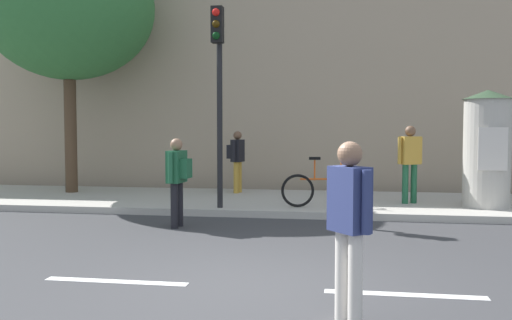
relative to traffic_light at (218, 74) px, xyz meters
The scene contains 12 objects.
ground_plane 6.26m from the traffic_light, 72.75° to the right, with size 80.00×80.00×0.00m, color #38383A.
sidewalk_curb 3.79m from the traffic_light, 47.24° to the left, with size 36.00×4.00×0.15m, color #B2ADA3.
lane_markings 6.26m from the traffic_light, 72.75° to the right, with size 25.80×0.16×0.01m.
building_backdrop 7.06m from the traffic_light, 76.47° to the left, with size 36.00×5.00×8.52m, color tan.
traffic_light is the anchor object (origin of this frame).
poster_column 6.00m from the traffic_light, 11.06° to the left, with size 1.07×1.07×2.53m.
street_tree 5.50m from the traffic_light, 153.09° to the left, with size 4.49×4.49×6.80m.
pedestrian_in_red_top 7.09m from the traffic_light, 66.55° to the right, with size 0.44×0.46×1.75m.
pedestrian_in_light_jacket 2.56m from the traffic_light, 105.98° to the right, with size 0.42×0.67×1.67m.
pedestrian_with_bag 4.72m from the traffic_light, 19.42° to the left, with size 0.57×0.43×1.77m.
pedestrian_near_pole 3.45m from the traffic_light, 93.38° to the left, with size 0.44×0.59×1.63m.
bicycle_leaning 3.33m from the traffic_light, 14.02° to the left, with size 1.75×0.41×1.09m.
Camera 1 is at (1.04, -6.38, 1.88)m, focal length 39.33 mm.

